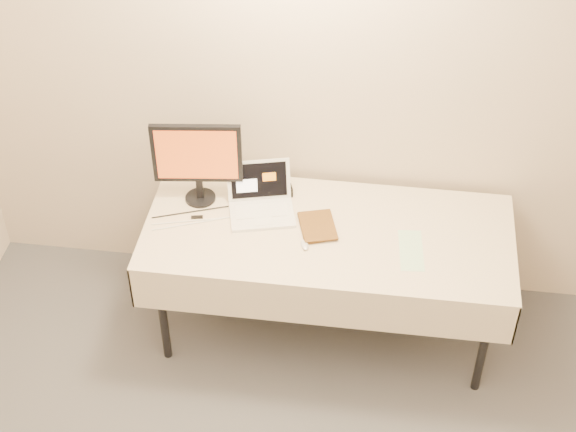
# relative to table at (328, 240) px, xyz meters

# --- Properties ---
(back_wall) EXTENTS (4.00, 0.10, 2.70)m
(back_wall) POSITION_rel_table_xyz_m (0.00, 0.45, 0.67)
(back_wall) COLOR beige
(back_wall) RESTS_ON ground
(table) EXTENTS (1.86, 0.81, 0.74)m
(table) POSITION_rel_table_xyz_m (0.00, 0.00, 0.00)
(table) COLOR black
(table) RESTS_ON ground
(laptop) EXTENTS (0.39, 0.38, 0.22)m
(laptop) POSITION_rel_table_xyz_m (-0.36, 0.13, 0.12)
(laptop) COLOR silver
(laptop) RESTS_ON table
(monitor) EXTENTS (0.45, 0.18, 0.47)m
(monitor) POSITION_rel_table_xyz_m (-0.69, 0.16, 0.34)
(monitor) COLOR black
(monitor) RESTS_ON table
(book) EXTENTS (0.17, 0.07, 0.23)m
(book) POSITION_rel_table_xyz_m (-0.14, -0.01, 0.18)
(book) COLOR #905B1A
(book) RESTS_ON table
(alarm_clock) EXTENTS (0.14, 0.09, 0.05)m
(alarm_clock) POSITION_rel_table_xyz_m (-0.28, 0.24, 0.09)
(alarm_clock) COLOR black
(alarm_clock) RESTS_ON table
(clicker) EXTENTS (0.06, 0.08, 0.02)m
(clicker) POSITION_rel_table_xyz_m (-0.11, -0.13, 0.07)
(clicker) COLOR silver
(clicker) RESTS_ON table
(paper_form) EXTENTS (0.14, 0.30, 0.00)m
(paper_form) POSITION_rel_table_xyz_m (0.42, -0.09, 0.06)
(paper_form) COLOR #B9E9BC
(paper_form) RESTS_ON table
(usb_dongle) EXTENTS (0.06, 0.03, 0.01)m
(usb_dongle) POSITION_rel_table_xyz_m (-0.68, 0.01, 0.07)
(usb_dongle) COLOR black
(usb_dongle) RESTS_ON table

